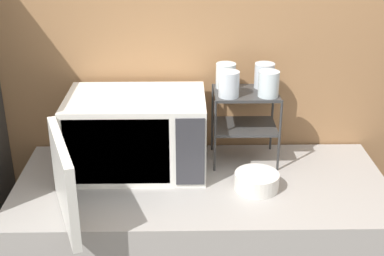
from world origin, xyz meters
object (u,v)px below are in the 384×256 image
glass_front_left (229,84)px  glass_back_right (264,76)px  microwave (133,135)px  bowl (257,181)px  glass_front_right (269,84)px  dish_rack (245,112)px  glass_back_left (226,76)px

glass_front_left → glass_back_right: 0.19m
microwave → glass_front_left: size_ratio=7.56×
microwave → bowl: size_ratio=4.50×
glass_front_right → bowl: size_ratio=0.60×
dish_rack → glass_front_right: size_ratio=3.01×
microwave → dish_rack: 0.47m
microwave → glass_front_right: glass_front_right is taller
glass_front_left → glass_front_right: bearing=0.1°
microwave → dish_rack: (0.46, 0.09, 0.07)m
bowl → dish_rack: bearing=95.6°
glass_front_right → bowl: bearing=-106.0°
glass_back_left → bowl: 0.46m
glass_back_right → bowl: glass_back_right is taller
glass_back_right → glass_back_left: bearing=179.5°
dish_rack → glass_front_left: 0.17m
glass_back_left → bowl: glass_back_left is taller
glass_front_left → bowl: 0.40m
dish_rack → glass_back_left: (-0.08, 0.06, 0.14)m
glass_back_right → bowl: bearing=-100.3°
glass_front_left → glass_back_left: 0.11m
glass_front_right → bowl: 0.39m
glass_back_right → glass_front_right: bearing=-88.8°
dish_rack → bowl: (0.02, -0.25, -0.19)m
microwave → bowl: bearing=-18.6°
glass_back_right → glass_back_left: (-0.16, 0.00, 0.00)m
glass_front_left → glass_back_right: size_ratio=1.00×
bowl → glass_front_left: bearing=116.8°
dish_rack → glass_back_left: size_ratio=3.01×
glass_back_right → glass_front_right: (0.00, -0.10, 0.00)m
dish_rack → glass_back_right: (0.08, 0.05, 0.14)m
glass_front_left → glass_back_left: size_ratio=1.00×
microwave → glass_back_right: bearing=14.5°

